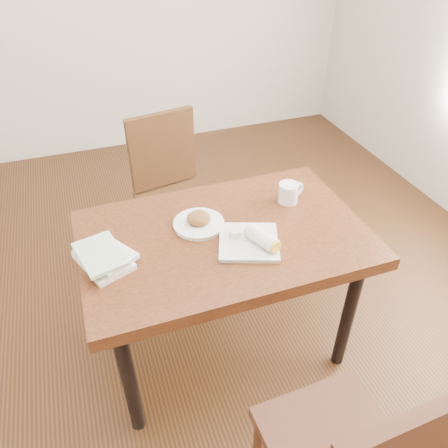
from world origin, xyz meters
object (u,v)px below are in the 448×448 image
object	(u,v)px
chair_far	(172,185)
plate_scone	(199,222)
table	(224,248)
coffee_mug	(289,192)
plate_burrito	(253,240)
book_stack	(104,257)

from	to	relation	value
chair_far	plate_scone	bearing A→B (deg)	-93.09
table	coffee_mug	size ratio (longest dim) A/B	8.92
plate_burrito	book_stack	xyz separation A→B (m)	(-0.59, 0.10, 0.01)
coffee_mug	plate_burrito	xyz separation A→B (m)	(-0.29, -0.25, -0.02)
table	plate_scone	bearing A→B (deg)	134.98
table	chair_far	bearing A→B (deg)	93.71
chair_far	plate_scone	world-z (taller)	chair_far
plate_burrito	book_stack	bearing A→B (deg)	170.81
book_stack	chair_far	bearing A→B (deg)	59.79
plate_burrito	book_stack	world-z (taller)	plate_burrito
chair_far	plate_burrito	size ratio (longest dim) A/B	3.05
table	plate_burrito	world-z (taller)	plate_burrito
table	plate_scone	distance (m)	0.16
table	chair_far	size ratio (longest dim) A/B	1.29
plate_burrito	book_stack	size ratio (longest dim) A/B	1.10
table	book_stack	world-z (taller)	book_stack
chair_far	book_stack	size ratio (longest dim) A/B	3.36
plate_scone	chair_far	bearing A→B (deg)	86.91
chair_far	table	bearing A→B (deg)	-86.29
coffee_mug	plate_scone	bearing A→B (deg)	-174.46
coffee_mug	plate_burrito	distance (m)	0.38
table	plate_burrito	distance (m)	0.18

